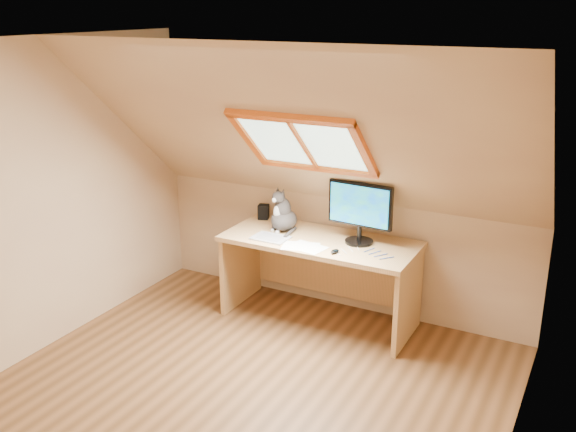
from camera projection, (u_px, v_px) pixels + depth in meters
The scene contains 10 objects.
ground at pixel (235, 402), 4.42m from camera, with size 3.50×3.50×0.00m, color brown.
room_shell at pixel (221, 208), 3.89m from camera, with size 3.52×3.52×2.41m.
desk at pixel (323, 261), 5.48m from camera, with size 1.63×0.71×0.74m.
monitor at pixel (360, 209), 5.17m from camera, with size 0.55×0.23×0.51m.
cat at pixel (283, 215), 5.51m from camera, with size 0.29×0.32×0.40m.
desk_speaker at pixel (264, 212), 5.84m from camera, with size 0.09×0.09×0.13m, color black.
graphics_tablet at pixel (270, 238), 5.36m from camera, with size 0.30×0.21×0.01m, color #B2B2B7.
mouse at pixel (335, 251), 5.05m from camera, with size 0.05×0.09×0.03m, color black.
papers at pixel (295, 247), 5.18m from camera, with size 0.33×0.27×0.00m.
cables at pixel (366, 253), 5.05m from camera, with size 0.51×0.26×0.01m.
Camera 1 is at (2.09, -3.19, 2.60)m, focal length 40.00 mm.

